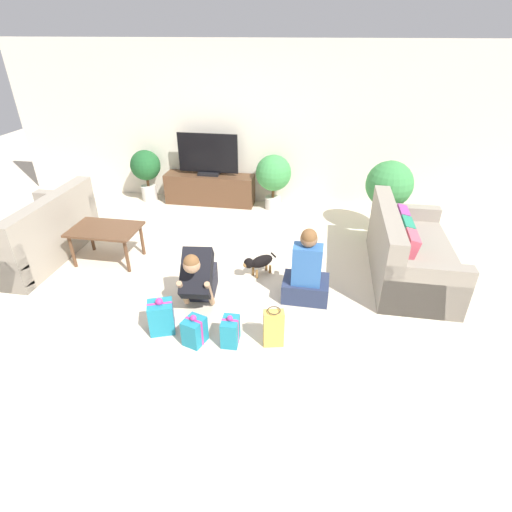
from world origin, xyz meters
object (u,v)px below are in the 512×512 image
sofa_right (407,254)px  potted_plant_back_right (273,175)px  coffee_table (105,232)px  gift_bag_a (274,328)px  tv_console (210,189)px  gift_box_a (161,317)px  gift_box_c (195,331)px  tv (208,157)px  sofa_left (37,236)px  person_kneeling (199,277)px  gift_box_b (230,331)px  person_sitting (306,275)px  dog (259,262)px  potted_plant_corner_right (389,187)px  potted_plant_back_left (146,169)px

sofa_right → potted_plant_back_right: 2.69m
coffee_table → gift_bag_a: bearing=-28.0°
tv_console → gift_bag_a: 3.80m
gift_box_a → coffee_table: bearing=134.4°
gift_box_c → coffee_table: bearing=139.6°
tv → tv_console: bearing=0.0°
tv_console → sofa_left: bearing=-128.0°
person_kneeling → gift_box_b: person_kneeling is taller
person_kneeling → person_sitting: size_ratio=0.91×
person_sitting → gift_box_a: size_ratio=2.26×
gift_bag_a → gift_box_c: bearing=-172.2°
person_kneeling → tv_console: bearing=96.1°
potted_plant_back_right → gift_box_a: (-0.70, -3.39, -0.42)m
sofa_left → gift_bag_a: sofa_left is taller
sofa_right → dog: (-1.81, -0.30, -0.12)m
tv → gift_box_b: 3.75m
gift_box_a → potted_plant_back_right: bearing=78.3°
dog → person_kneeling: bearing=-84.2°
potted_plant_corner_right → sofa_left: bearing=-161.6°
person_kneeling → person_sitting: (1.17, 0.26, -0.01)m
person_kneeling → gift_bag_a: bearing=-38.9°
coffee_table → tv: tv is taller
potted_plant_back_left → person_sitting: size_ratio=1.00×
dog → tv: bearing=165.1°
tv_console → dog: bearing=-61.0°
dog → gift_box_b: size_ratio=1.13×
potted_plant_corner_right → gift_box_c: size_ratio=3.28×
sofa_right → tv: (-3.04, 1.92, 0.52)m
gift_box_c → gift_bag_a: (0.77, 0.11, 0.06)m
gift_box_c → sofa_left: bearing=153.1°
sofa_right → potted_plant_back_left: potted_plant_back_left is taller
dog → gift_box_a: size_ratio=0.93×
sofa_left → gift_bag_a: bearing=70.2°
gift_box_a → gift_box_c: 0.41m
sofa_left → potted_plant_corner_right: size_ratio=1.57×
sofa_right → tv_console: (-3.04, 1.92, -0.05)m
gift_box_b → gift_bag_a: gift_bag_a is taller
gift_box_a → gift_bag_a: 1.16m
gift_box_b → sofa_right: bearing=40.0°
person_sitting → gift_box_a: 1.64m
tv → person_kneeling: (0.67, -2.89, -0.50)m
person_sitting → potted_plant_corner_right: bearing=-117.9°
dog → person_sitting: bearing=12.6°
tv → dog: (1.23, -2.22, -0.65)m
sofa_left → person_sitting: size_ratio=1.92×
gift_box_a → sofa_left: bearing=151.5°
coffee_table → gift_box_b: (1.96, -1.31, -0.28)m
gift_box_c → gift_box_b: bearing=9.1°
tv → person_kneeling: size_ratio=1.25×
sofa_left → tv_console: bearing=142.0°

